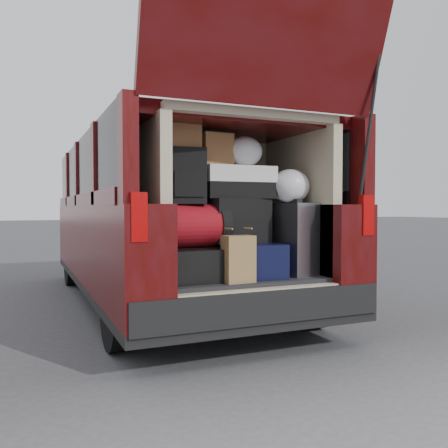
{
  "coord_description": "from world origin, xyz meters",
  "views": [
    {
      "loc": [
        -1.52,
        -3.15,
        1.08
      ],
      "look_at": [
        -0.07,
        0.2,
        0.95
      ],
      "focal_mm": 38.0,
      "sensor_mm": 36.0,
      "label": 1
    }
  ],
  "objects_px": {
    "black_soft_case": "(237,221)",
    "backpack": "(185,176)",
    "black_hardshell": "(189,263)",
    "kraft_bag": "(238,259)",
    "silver_roller": "(292,239)",
    "navy_hardshell": "(245,259)",
    "twotone_duffel": "(237,183)",
    "red_duffel": "(193,226)"
  },
  "relations": [
    {
      "from": "black_hardshell",
      "to": "black_soft_case",
      "type": "height_order",
      "value": "black_soft_case"
    },
    {
      "from": "navy_hardshell",
      "to": "silver_roller",
      "type": "distance_m",
      "value": 0.42
    },
    {
      "from": "black_hardshell",
      "to": "navy_hardshell",
      "type": "distance_m",
      "value": 0.45
    },
    {
      "from": "silver_roller",
      "to": "kraft_bag",
      "type": "bearing_deg",
      "value": -170.96
    },
    {
      "from": "black_hardshell",
      "to": "silver_roller",
      "type": "distance_m",
      "value": 0.85
    },
    {
      "from": "kraft_bag",
      "to": "red_duffel",
      "type": "xyz_separation_m",
      "value": [
        -0.23,
        0.29,
        0.23
      ]
    },
    {
      "from": "red_duffel",
      "to": "backpack",
      "type": "relative_size",
      "value": 1.21
    },
    {
      "from": "red_duffel",
      "to": "black_soft_case",
      "type": "xyz_separation_m",
      "value": [
        0.38,
        0.04,
        0.03
      ]
    },
    {
      "from": "black_soft_case",
      "to": "twotone_duffel",
      "type": "distance_m",
      "value": 0.3
    },
    {
      "from": "kraft_bag",
      "to": "backpack",
      "type": "relative_size",
      "value": 0.81
    },
    {
      "from": "black_hardshell",
      "to": "kraft_bag",
      "type": "height_order",
      "value": "kraft_bag"
    },
    {
      "from": "silver_roller",
      "to": "red_duffel",
      "type": "xyz_separation_m",
      "value": [
        -0.79,
        0.09,
        0.11
      ]
    },
    {
      "from": "navy_hardshell",
      "to": "kraft_bag",
      "type": "xyz_separation_m",
      "value": [
        -0.18,
        -0.27,
        0.04
      ]
    },
    {
      "from": "black_hardshell",
      "to": "silver_roller",
      "type": "height_order",
      "value": "silver_roller"
    },
    {
      "from": "silver_roller",
      "to": "red_duffel",
      "type": "bearing_deg",
      "value": 162.81
    },
    {
      "from": "black_soft_case",
      "to": "backpack",
      "type": "distance_m",
      "value": 0.55
    },
    {
      "from": "kraft_bag",
      "to": "twotone_duffel",
      "type": "bearing_deg",
      "value": 64.21
    },
    {
      "from": "backpack",
      "to": "twotone_duffel",
      "type": "xyz_separation_m",
      "value": [
        0.45,
        0.06,
        -0.04
      ]
    },
    {
      "from": "black_hardshell",
      "to": "red_duffel",
      "type": "relative_size",
      "value": 1.19
    },
    {
      "from": "black_soft_case",
      "to": "backpack",
      "type": "bearing_deg",
      "value": 179.29
    },
    {
      "from": "kraft_bag",
      "to": "twotone_duffel",
      "type": "distance_m",
      "value": 0.68
    },
    {
      "from": "red_duffel",
      "to": "black_soft_case",
      "type": "relative_size",
      "value": 1.04
    },
    {
      "from": "kraft_bag",
      "to": "silver_roller",
      "type": "bearing_deg",
      "value": 17.8
    },
    {
      "from": "navy_hardshell",
      "to": "black_soft_case",
      "type": "height_order",
      "value": "black_soft_case"
    },
    {
      "from": "backpack",
      "to": "twotone_duffel",
      "type": "bearing_deg",
      "value": 16.58
    },
    {
      "from": "navy_hardshell",
      "to": "red_duffel",
      "type": "xyz_separation_m",
      "value": [
        -0.41,
        0.02,
        0.27
      ]
    },
    {
      "from": "navy_hardshell",
      "to": "silver_roller",
      "type": "xyz_separation_m",
      "value": [
        0.38,
        -0.07,
        0.15
      ]
    },
    {
      "from": "red_duffel",
      "to": "black_soft_case",
      "type": "distance_m",
      "value": 0.38
    },
    {
      "from": "black_hardshell",
      "to": "navy_hardshell",
      "type": "height_order",
      "value": "navy_hardshell"
    },
    {
      "from": "black_hardshell",
      "to": "navy_hardshell",
      "type": "xyz_separation_m",
      "value": [
        0.45,
        -0.01,
        0.01
      ]
    },
    {
      "from": "twotone_duffel",
      "to": "navy_hardshell",
      "type": "bearing_deg",
      "value": -71.92
    },
    {
      "from": "navy_hardshell",
      "to": "backpack",
      "type": "bearing_deg",
      "value": -177.03
    },
    {
      "from": "black_soft_case",
      "to": "navy_hardshell",
      "type": "bearing_deg",
      "value": -65.84
    },
    {
      "from": "black_soft_case",
      "to": "kraft_bag",
      "type": "bearing_deg",
      "value": -119.77
    },
    {
      "from": "silver_roller",
      "to": "black_soft_case",
      "type": "distance_m",
      "value": 0.46
    },
    {
      "from": "black_hardshell",
      "to": "silver_roller",
      "type": "bearing_deg",
      "value": -7.98
    },
    {
      "from": "navy_hardshell",
      "to": "black_hardshell",
      "type": "bearing_deg",
      "value": -176.4
    },
    {
      "from": "navy_hardshell",
      "to": "silver_roller",
      "type": "bearing_deg",
      "value": -5.46
    },
    {
      "from": "navy_hardshell",
      "to": "black_soft_case",
      "type": "xyz_separation_m",
      "value": [
        -0.04,
        0.06,
        0.3
      ]
    },
    {
      "from": "navy_hardshell",
      "to": "red_duffel",
      "type": "bearing_deg",
      "value": -177.75
    },
    {
      "from": "navy_hardshell",
      "to": "red_duffel",
      "type": "relative_size",
      "value": 1.19
    },
    {
      "from": "navy_hardshell",
      "to": "backpack",
      "type": "distance_m",
      "value": 0.79
    }
  ]
}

